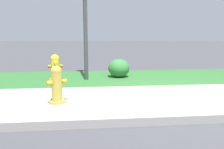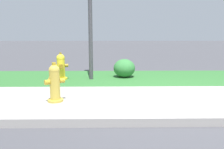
# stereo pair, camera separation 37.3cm
# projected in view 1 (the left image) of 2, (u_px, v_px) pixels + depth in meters

# --- Properties ---
(ground_plane) EXTENTS (120.00, 120.00, 0.00)m
(ground_plane) POSITION_uv_depth(u_px,v_px,m) (173.00, 99.00, 4.18)
(ground_plane) COLOR #424247
(sidewalk_pavement) EXTENTS (18.00, 2.17, 0.01)m
(sidewalk_pavement) POSITION_uv_depth(u_px,v_px,m) (173.00, 98.00, 4.18)
(sidewalk_pavement) COLOR #9E9993
(sidewalk_pavement) RESTS_ON ground
(grass_verge) EXTENTS (18.00, 2.46, 0.01)m
(grass_verge) POSITION_uv_depth(u_px,v_px,m) (144.00, 77.00, 6.46)
(grass_verge) COLOR #2D662D
(grass_verge) RESTS_ON ground
(street_curb) EXTENTS (18.00, 0.16, 0.12)m
(street_curb) POSITION_uv_depth(u_px,v_px,m) (204.00, 118.00, 3.03)
(street_curb) COLOR #9E9993
(street_curb) RESTS_ON ground
(fire_hydrant_across_street) EXTENTS (0.35, 0.33, 0.72)m
(fire_hydrant_across_street) POSITION_uv_depth(u_px,v_px,m) (56.00, 84.00, 3.83)
(fire_hydrant_across_street) COLOR gold
(fire_hydrant_across_street) RESTS_ON ground
(fire_hydrant_at_driveway) EXTENTS (0.41, 0.38, 0.75)m
(fire_hydrant_at_driveway) POSITION_uv_depth(u_px,v_px,m) (55.00, 67.00, 5.88)
(fire_hydrant_at_driveway) COLOR yellow
(fire_hydrant_at_driveway) RESTS_ON ground
(shrub_bush_mid_verge) EXTENTS (0.63, 0.63, 0.53)m
(shrub_bush_mid_verge) POSITION_uv_depth(u_px,v_px,m) (119.00, 68.00, 6.37)
(shrub_bush_mid_verge) COLOR #337538
(shrub_bush_mid_verge) RESTS_ON ground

